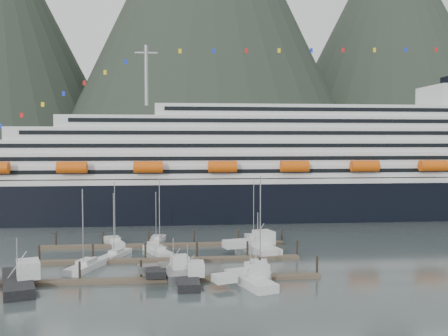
{
  "coord_description": "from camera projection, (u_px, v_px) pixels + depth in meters",
  "views": [
    {
      "loc": [
        -3.28,
        -87.23,
        20.89
      ],
      "look_at": [
        7.59,
        22.0,
        15.13
      ],
      "focal_mm": 42.0,
      "sensor_mm": 36.0,
      "label": 1
    }
  ],
  "objects": [
    {
      "name": "sailboat_b",
      "position": [
        158.0,
        252.0,
        96.59
      ],
      "size": [
        6.04,
        9.71,
        14.42
      ],
      "rotation": [
        0.0,
        0.0,
        1.98
      ],
      "color": "#B9B9B9",
      "rests_on": "ground"
    },
    {
      "name": "trawler_e",
      "position": [
        257.0,
        247.0,
        98.29
      ],
      "size": [
        10.49,
        13.18,
        8.2
      ],
      "rotation": [
        0.0,
        0.0,
        1.84
      ],
      "color": "#B9B9B9",
      "rests_on": "ground"
    },
    {
      "name": "sailboat_a",
      "position": [
        87.0,
        267.0,
        84.82
      ],
      "size": [
        6.0,
        10.06,
        13.67
      ],
      "rotation": [
        0.0,
        0.0,
        1.22
      ],
      "color": "#B9B9B9",
      "rests_on": "ground"
    },
    {
      "name": "dock_far",
      "position": [
        164.0,
        245.0,
        103.56
      ],
      "size": [
        48.18,
        2.28,
        3.2
      ],
      "color": "#4C3F31",
      "rests_on": "ground"
    },
    {
      "name": "dock_near",
      "position": [
        162.0,
        279.0,
        77.72
      ],
      "size": [
        48.18,
        2.28,
        3.2
      ],
      "color": "#4C3F31",
      "rests_on": "ground"
    },
    {
      "name": "sailboat_h",
      "position": [
        260.0,
        269.0,
        83.13
      ],
      "size": [
        3.97,
        10.3,
        15.96
      ],
      "rotation": [
        0.0,
        0.0,
        1.46
      ],
      "color": "#B9B9B9",
      "rests_on": "ground"
    },
    {
      "name": "dock_mid",
      "position": [
        163.0,
        259.0,
        90.64
      ],
      "size": [
        48.18,
        2.28,
        3.2
      ],
      "color": "#4C3F31",
      "rests_on": "ground"
    },
    {
      "name": "trawler_b",
      "position": [
        173.0,
        271.0,
        80.57
      ],
      "size": [
        8.01,
        10.48,
        6.51
      ],
      "rotation": [
        0.0,
        0.0,
        1.75
      ],
      "color": "gray",
      "rests_on": "ground"
    },
    {
      "name": "trawler_a",
      "position": [
        16.0,
        281.0,
        74.28
      ],
      "size": [
        11.49,
        14.79,
        7.88
      ],
      "rotation": [
        0.0,
        0.0,
        1.88
      ],
      "color": "black",
      "rests_on": "ground"
    },
    {
      "name": "mountains",
      "position": [
        215.0,
        29.0,
        669.59
      ],
      "size": [
        870.0,
        440.0,
        420.0
      ],
      "color": "#212A1F",
      "rests_on": "ground"
    },
    {
      "name": "sailboat_e",
      "position": [
        114.0,
        242.0,
        105.66
      ],
      "size": [
        5.3,
        9.89,
        13.06
      ],
      "rotation": [
        0.0,
        0.0,
        1.88
      ],
      "color": "#B9B9B9",
      "rests_on": "ground"
    },
    {
      "name": "sailboat_f",
      "position": [
        157.0,
        241.0,
        107.31
      ],
      "size": [
        3.68,
        8.58,
        10.87
      ],
      "rotation": [
        0.0,
        0.0,
        1.41
      ],
      "color": "#B9B9B9",
      "rests_on": "ground"
    },
    {
      "name": "sailboat_c",
      "position": [
        116.0,
        255.0,
        93.91
      ],
      "size": [
        5.12,
        8.45,
        11.93
      ],
      "rotation": [
        0.0,
        0.0,
        1.19
      ],
      "color": "#B9B9B9",
      "rests_on": "ground"
    },
    {
      "name": "trawler_c",
      "position": [
        187.0,
        277.0,
        77.28
      ],
      "size": [
        8.52,
        12.13,
        6.13
      ],
      "rotation": [
        0.0,
        0.0,
        1.58
      ],
      "color": "black",
      "rests_on": "ground"
    },
    {
      "name": "cruise_ship",
      "position": [
        293.0,
        173.0,
        145.04
      ],
      "size": [
        210.0,
        30.4,
        50.3
      ],
      "color": "black",
      "rests_on": "ground"
    },
    {
      "name": "sailboat_g",
      "position": [
        253.0,
        240.0,
        108.13
      ],
      "size": [
        2.52,
        9.63,
        13.39
      ],
      "rotation": [
        0.0,
        0.0,
        1.56
      ],
      "color": "#B9B9B9",
      "rests_on": "ground"
    },
    {
      "name": "trawler_d",
      "position": [
        249.0,
        279.0,
        75.68
      ],
      "size": [
        9.1,
        11.35,
        6.45
      ],
      "rotation": [
        0.0,
        0.0,
        1.91
      ],
      "color": "#B9B9B9",
      "rests_on": "ground"
    },
    {
      "name": "ground",
      "position": [
        192.0,
        265.0,
        88.1
      ],
      "size": [
        1600.0,
        1600.0,
        0.0
      ],
      "primitive_type": "plane",
      "color": "#4D5B5A",
      "rests_on": "ground"
    }
  ]
}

